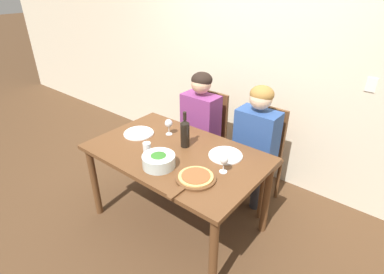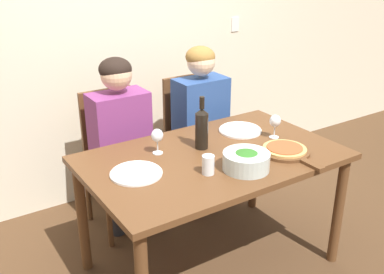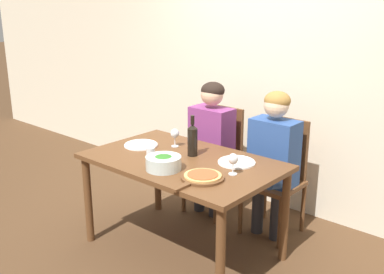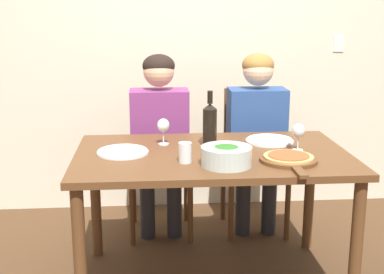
# 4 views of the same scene
# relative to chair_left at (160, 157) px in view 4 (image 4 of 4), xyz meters

# --- Properties ---
(back_wall) EXTENTS (10.00, 0.06, 2.70)m
(back_wall) POSITION_rel_chair_left_xyz_m (0.27, 0.46, 0.83)
(back_wall) COLOR beige
(back_wall) RESTS_ON ground
(dining_table) EXTENTS (1.47, 0.91, 0.76)m
(dining_table) POSITION_rel_chair_left_xyz_m (0.27, -0.79, 0.15)
(dining_table) COLOR brown
(dining_table) RESTS_ON ground
(chair_left) EXTENTS (0.42, 0.42, 0.97)m
(chair_left) POSITION_rel_chair_left_xyz_m (0.00, 0.00, 0.00)
(chair_left) COLOR brown
(chair_left) RESTS_ON ground
(chair_right) EXTENTS (0.42, 0.42, 0.97)m
(chair_right) POSITION_rel_chair_left_xyz_m (0.65, 0.00, 0.00)
(chair_right) COLOR brown
(chair_right) RESTS_ON ground
(person_woman) EXTENTS (0.47, 0.51, 1.23)m
(person_woman) POSITION_rel_chair_left_xyz_m (0.00, -0.12, 0.22)
(person_woman) COLOR #28282D
(person_woman) RESTS_ON ground
(person_man) EXTENTS (0.47, 0.51, 1.23)m
(person_man) POSITION_rel_chair_left_xyz_m (0.65, -0.12, 0.22)
(person_man) COLOR #28282D
(person_man) RESTS_ON ground
(wine_bottle) EXTENTS (0.08, 0.08, 0.32)m
(wine_bottle) POSITION_rel_chair_left_xyz_m (0.27, -0.67, 0.37)
(wine_bottle) COLOR black
(wine_bottle) RESTS_ON dining_table
(broccoli_bowl) EXTENTS (0.25, 0.25, 0.11)m
(broccoli_bowl) POSITION_rel_chair_left_xyz_m (0.31, -1.03, 0.29)
(broccoli_bowl) COLOR silver
(broccoli_bowl) RESTS_ON dining_table
(dinner_plate_left) EXTENTS (0.28, 0.28, 0.02)m
(dinner_plate_left) POSITION_rel_chair_left_xyz_m (-0.21, -0.77, 0.25)
(dinner_plate_left) COLOR white
(dinner_plate_left) RESTS_ON dining_table
(dinner_plate_right) EXTENTS (0.28, 0.28, 0.02)m
(dinner_plate_right) POSITION_rel_chair_left_xyz_m (0.63, -0.59, 0.25)
(dinner_plate_right) COLOR white
(dinner_plate_right) RESTS_ON dining_table
(pizza_on_board) EXTENTS (0.29, 0.43, 0.04)m
(pizza_on_board) POSITION_rel_chair_left_xyz_m (0.63, -1.00, 0.26)
(pizza_on_board) COLOR brown
(pizza_on_board) RESTS_ON dining_table
(wine_glass_left) EXTENTS (0.07, 0.07, 0.15)m
(wine_glass_left) POSITION_rel_chair_left_xyz_m (0.01, -0.60, 0.35)
(wine_glass_left) COLOR silver
(wine_glass_left) RESTS_ON dining_table
(wine_glass_right) EXTENTS (0.07, 0.07, 0.15)m
(wine_glass_right) POSITION_rel_chair_left_xyz_m (0.74, -0.79, 0.35)
(wine_glass_right) COLOR silver
(wine_glass_right) RESTS_ON dining_table
(water_tumbler) EXTENTS (0.07, 0.07, 0.10)m
(water_tumbler) POSITION_rel_chair_left_xyz_m (0.11, -0.96, 0.30)
(water_tumbler) COLOR silver
(water_tumbler) RESTS_ON dining_table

